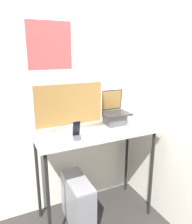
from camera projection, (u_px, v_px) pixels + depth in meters
The scene contains 10 objects.
wall_back at pixel (80, 90), 2.33m from camera, with size 6.00×0.06×2.60m.
wall_side_right at pixel (171, 96), 2.05m from camera, with size 0.05×6.00×2.60m.
desk at pixel (95, 142), 2.13m from camera, with size 1.16×0.55×0.97m.
laptop at pixel (114, 116), 2.25m from camera, with size 0.29×0.25×0.35m.
monitor at pixel (69, 108), 1.99m from camera, with size 0.66×0.20×0.47m.
keyboard at pixel (105, 134), 1.99m from camera, with size 0.33×0.09×0.02m.
mouse at pixel (127, 130), 2.08m from camera, with size 0.04×0.06×0.03m.
cell_phone at pixel (77, 134), 1.87m from camera, with size 0.07×0.07×0.17m.
computer_tower at pixel (78, 202), 2.19m from camera, with size 0.20×0.49×0.50m.
mug at pixel (145, 122), 2.20m from camera, with size 0.09×0.09×0.09m.
Camera 1 is at (-0.84, -1.52, 1.70)m, focal length 35.00 mm.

